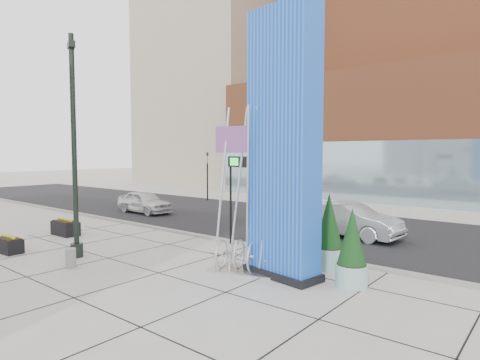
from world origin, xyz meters
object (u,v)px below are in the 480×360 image
Objects in this scene: concrete_bollard at (71,258)px; overhead_street_sign at (242,169)px; lamp_post at (75,167)px; car_silver_mid at (348,220)px; car_white_west at (144,202)px; blue_pylon at (283,149)px; public_art_sculpture at (246,229)px.

concrete_bollard is 0.18× the size of overhead_street_sign.
car_silver_mid is at bearing 56.77° from lamp_post.
overhead_street_sign reaches higher than car_white_west.
public_art_sculpture is at bearing -156.66° from blue_pylon.
concrete_bollard is 0.16× the size of car_white_west.
overhead_street_sign is at bearing 112.61° from public_art_sculpture.
car_silver_mid is at bearing 69.27° from public_art_sculpture.
lamp_post reaches higher than public_art_sculpture.
concrete_bollard is at bearing -137.73° from car_white_west.
concrete_bollard is 12.31m from car_silver_mid.
car_white_west is (-8.46, 9.70, 0.39)m from concrete_bollard.
overhead_street_sign is at bearing 54.41° from lamp_post.
lamp_post is at bearing -175.14° from public_art_sculpture.
car_white_west is at bearing -178.01° from overhead_street_sign.
car_white_west reaches higher than concrete_bollard.
public_art_sculpture reaches higher than overhead_street_sign.
blue_pylon reaches higher than lamp_post.
blue_pylon reaches higher than public_art_sculpture.
overhead_street_sign is (-2.39, 2.79, 1.87)m from public_art_sculpture.
car_silver_mid is (5.41, 11.05, 0.48)m from concrete_bollard.
blue_pylon reaches higher than concrete_bollard.
car_white_west is (-14.79, 5.83, -3.43)m from blue_pylon.
car_silver_mid is at bearing 106.64° from blue_pylon.
lamp_post reaches higher than car_silver_mid.
blue_pylon reaches higher than overhead_street_sign.
blue_pylon is at bearing -15.31° from overhead_street_sign.
lamp_post is 6.69m from overhead_street_sign.
lamp_post is 1.69× the size of car_silver_mid.
lamp_post is 2.19× the size of overhead_street_sign.
concrete_bollard is (-6.32, -3.87, -3.83)m from blue_pylon.
public_art_sculpture is at bearing 35.11° from concrete_bollard.
car_white_west is (-7.23, 8.79, -2.75)m from lamp_post.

